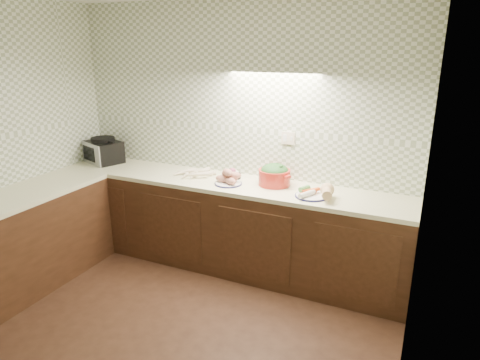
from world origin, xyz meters
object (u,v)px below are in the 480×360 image
at_px(toaster_oven, 103,151).
at_px(parsnip_pile, 191,173).
at_px(onion_bowl, 234,174).
at_px(veg_plate, 318,192).
at_px(sweet_potato_plate, 229,179).
at_px(dutch_oven, 274,175).

bearing_deg(toaster_oven, parsnip_pile, 17.88).
height_order(toaster_oven, onion_bowl, toaster_oven).
bearing_deg(parsnip_pile, toaster_oven, 177.39).
xyz_separation_m(onion_bowl, veg_plate, (0.91, -0.19, 0.01)).
bearing_deg(onion_bowl, toaster_oven, -177.80).
xyz_separation_m(toaster_oven, parsnip_pile, (1.17, -0.05, -0.10)).
relative_size(parsnip_pile, sweet_potato_plate, 1.64).
height_order(sweet_potato_plate, dutch_oven, dutch_oven).
height_order(toaster_oven, parsnip_pile, toaster_oven).
distance_m(dutch_oven, veg_plate, 0.49).
bearing_deg(onion_bowl, dutch_oven, -4.24).
relative_size(dutch_oven, veg_plate, 1.15).
xyz_separation_m(sweet_potato_plate, veg_plate, (0.87, -0.00, -0.01)).
xyz_separation_m(sweet_potato_plate, dutch_oven, (0.41, 0.15, 0.05)).
xyz_separation_m(toaster_oven, sweet_potato_plate, (1.63, -0.13, -0.08)).
bearing_deg(parsnip_pile, onion_bowl, 14.98).
height_order(dutch_oven, veg_plate, dutch_oven).
bearing_deg(veg_plate, toaster_oven, 177.11).
bearing_deg(sweet_potato_plate, parsnip_pile, 171.08).
bearing_deg(sweet_potato_plate, dutch_oven, 20.74).
xyz_separation_m(toaster_oven, dutch_oven, (2.04, 0.03, -0.03)).
bearing_deg(onion_bowl, veg_plate, -11.67).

